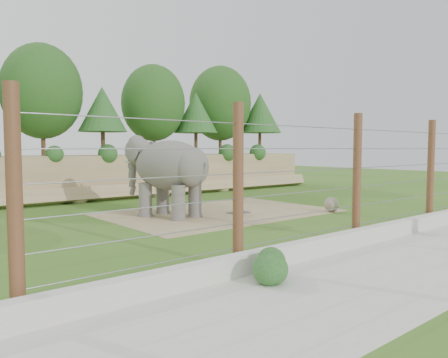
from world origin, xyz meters
TOP-DOWN VIEW (x-y plane):
  - ground at (0.00, 0.00)m, footprint 90.00×90.00m
  - back_embankment at (0.59, 12.68)m, footprint 30.00×5.52m
  - dirt_patch at (0.50, 3.00)m, footprint 10.00×7.00m
  - drain_grate at (1.00, 2.20)m, footprint 1.00×0.60m
  - elephant at (-1.93, 3.25)m, footprint 2.93×4.54m
  - stone_ball at (4.46, -0.30)m, footprint 0.67×0.67m
  - retaining_wall at (0.00, -5.00)m, footprint 26.00×0.35m
  - walkway at (0.00, -7.00)m, footprint 26.00×4.00m
  - barrier_fence at (0.00, -4.50)m, footprint 20.26×0.26m
  - walkway_shrub at (-5.19, -5.80)m, footprint 0.72×0.72m

SIDE VIEW (x-z plane):
  - ground at x=0.00m, z-range 0.00..0.00m
  - walkway at x=0.00m, z-range 0.00..0.01m
  - dirt_patch at x=0.50m, z-range 0.00..0.02m
  - drain_grate at x=1.00m, z-range 0.02..0.05m
  - retaining_wall at x=0.00m, z-range 0.00..0.50m
  - stone_ball at x=4.46m, z-range 0.02..0.69m
  - walkway_shrub at x=-5.19m, z-range 0.01..0.73m
  - elephant at x=-1.93m, z-range 0.00..3.40m
  - barrier_fence at x=0.00m, z-range 0.00..4.00m
  - back_embankment at x=0.59m, z-range -0.42..8.35m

